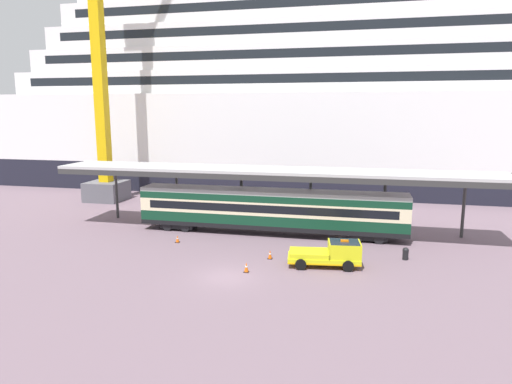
# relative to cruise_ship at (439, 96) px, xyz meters

# --- Properties ---
(ground_plane) EXTENTS (400.00, 400.00, 0.00)m
(ground_plane) POSITION_rel_cruise_ship_xyz_m (-19.69, -43.73, -13.39)
(ground_plane) COLOR #6E5965
(cruise_ship) EXTENTS (132.62, 29.01, 37.89)m
(cruise_ship) POSITION_rel_cruise_ship_xyz_m (0.00, 0.00, 0.00)
(cruise_ship) COLOR black
(cruise_ship) RESTS_ON ground
(platform_canopy) EXTENTS (40.68, 5.02, 5.97)m
(platform_canopy) POSITION_rel_cruise_ship_xyz_m (-18.91, -31.87, -7.71)
(platform_canopy) COLOR #B4B4B4
(platform_canopy) RESTS_ON ground
(train_carriage) EXTENTS (24.35, 2.81, 4.11)m
(train_carriage) POSITION_rel_cruise_ship_xyz_m (-18.91, -32.31, -11.08)
(train_carriage) COLOR black
(train_carriage) RESTS_ON ground
(service_truck) EXTENTS (5.41, 2.73, 2.02)m
(service_truck) POSITION_rel_cruise_ship_xyz_m (-12.90, -39.95, -12.40)
(service_truck) COLOR yellow
(service_truck) RESTS_ON ground
(traffic_cone_near) EXTENTS (0.36, 0.36, 0.64)m
(traffic_cone_near) POSITION_rel_cruise_ship_xyz_m (-26.16, -36.79, -13.08)
(traffic_cone_near) COLOR black
(traffic_cone_near) RESTS_ON ground
(traffic_cone_mid) EXTENTS (0.36, 0.36, 0.74)m
(traffic_cone_mid) POSITION_rel_cruise_ship_xyz_m (-18.61, -42.52, -13.03)
(traffic_cone_mid) COLOR black
(traffic_cone_mid) RESTS_ON ground
(traffic_cone_far) EXTENTS (0.36, 0.36, 0.71)m
(traffic_cone_far) POSITION_rel_cruise_ship_xyz_m (-17.55, -39.30, -13.04)
(traffic_cone_far) COLOR black
(traffic_cone_far) RESTS_ON ground
(dockside_crane) EXTENTS (13.23, 4.40, 61.29)m
(dockside_crane) POSITION_rel_cruise_ship_xyz_m (-41.59, -21.37, 6.18)
(dockside_crane) COLOR #595960
(dockside_crane) RESTS_ON ground
(quay_bollard) EXTENTS (0.48, 0.48, 0.96)m
(quay_bollard) POSITION_rel_cruise_ship_xyz_m (-7.45, -37.19, -12.87)
(quay_bollard) COLOR black
(quay_bollard) RESTS_ON ground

